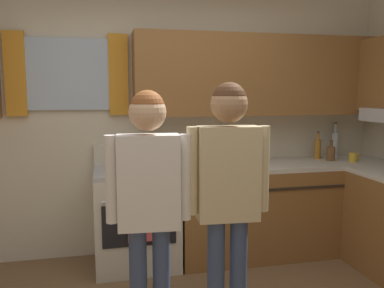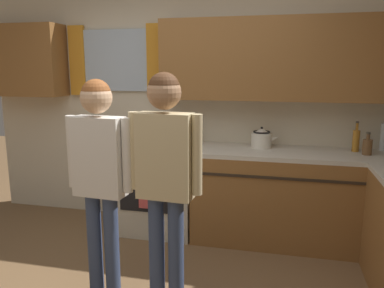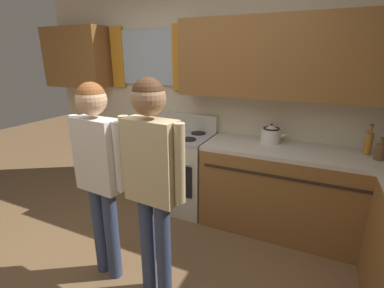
% 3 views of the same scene
% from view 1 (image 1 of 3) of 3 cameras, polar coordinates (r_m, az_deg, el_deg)
% --- Properties ---
extents(back_wall_unit, '(4.60, 0.42, 2.60)m').
position_cam_1_polar(back_wall_unit, '(3.85, -3.66, 6.01)').
color(back_wall_unit, beige).
rests_on(back_wall_unit, ground).
extents(kitchen_counter_run, '(2.14, 2.02, 0.90)m').
position_cam_1_polar(kitchen_counter_run, '(3.90, 19.73, -9.93)').
color(kitchen_counter_run, brown).
rests_on(kitchen_counter_run, ground).
extents(stove_oven, '(0.74, 0.67, 1.10)m').
position_cam_1_polar(stove_oven, '(3.71, -8.00, -10.14)').
color(stove_oven, beige).
rests_on(stove_oven, ground).
extents(bottle_squat_brown, '(0.08, 0.08, 0.21)m').
position_cam_1_polar(bottle_squat_brown, '(4.23, 19.38, -1.24)').
color(bottle_squat_brown, brown).
rests_on(bottle_squat_brown, kitchen_counter_run).
extents(bottle_tall_clear, '(0.07, 0.07, 0.37)m').
position_cam_1_polar(bottle_tall_clear, '(4.51, 19.89, 0.08)').
color(bottle_tall_clear, silver).
rests_on(bottle_tall_clear, kitchen_counter_run).
extents(bottle_oil_amber, '(0.06, 0.06, 0.29)m').
position_cam_1_polar(bottle_oil_amber, '(4.28, 17.65, -0.62)').
color(bottle_oil_amber, '#B27223').
rests_on(bottle_oil_amber, kitchen_counter_run).
extents(mug_mustard_yellow, '(0.12, 0.08, 0.09)m').
position_cam_1_polar(mug_mustard_yellow, '(4.23, 22.20, -1.79)').
color(mug_mustard_yellow, gold).
rests_on(mug_mustard_yellow, kitchen_counter_run).
extents(stovetop_kettle, '(0.27, 0.20, 0.21)m').
position_cam_1_polar(stovetop_kettle, '(3.91, 6.68, -1.27)').
color(stovetop_kettle, silver).
rests_on(stovetop_kettle, kitchen_counter_run).
extents(adult_left, '(0.50, 0.22, 1.60)m').
position_cam_1_polar(adult_left, '(2.34, -6.26, -6.89)').
color(adult_left, '#38476B').
rests_on(adult_left, ground).
extents(adult_in_plaid, '(0.51, 0.22, 1.65)m').
position_cam_1_polar(adult_in_plaid, '(2.42, 5.24, -5.68)').
color(adult_in_plaid, '#38476B').
rests_on(adult_in_plaid, ground).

